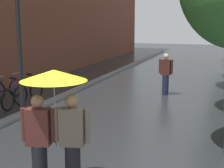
{
  "coord_description": "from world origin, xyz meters",
  "views": [
    {
      "loc": [
        2.66,
        -4.21,
        2.87
      ],
      "look_at": [
        0.02,
        3.51,
        1.35
      ],
      "focal_mm": 53.71,
      "sensor_mm": 36.0,
      "label": 1
    }
  ],
  "objects_px": {
    "pedestrian_walking_midground": "(166,74)",
    "couple_under_umbrella": "(55,113)",
    "parked_bicycle_4": "(26,88)",
    "street_lamp_post": "(19,34)",
    "parked_bicycle_3": "(9,93)"
  },
  "relations": [
    {
      "from": "pedestrian_walking_midground",
      "to": "couple_under_umbrella",
      "type": "bearing_deg",
      "value": -92.72
    },
    {
      "from": "pedestrian_walking_midground",
      "to": "parked_bicycle_4",
      "type": "bearing_deg",
      "value": -155.26
    },
    {
      "from": "street_lamp_post",
      "to": "parked_bicycle_3",
      "type": "bearing_deg",
      "value": 132.86
    },
    {
      "from": "parked_bicycle_4",
      "to": "street_lamp_post",
      "type": "xyz_separation_m",
      "value": [
        1.89,
        -3.05,
        2.17
      ]
    },
    {
      "from": "parked_bicycle_4",
      "to": "pedestrian_walking_midground",
      "type": "bearing_deg",
      "value": 24.74
    },
    {
      "from": "parked_bicycle_4",
      "to": "street_lamp_post",
      "type": "distance_m",
      "value": 4.19
    },
    {
      "from": "parked_bicycle_3",
      "to": "parked_bicycle_4",
      "type": "relative_size",
      "value": 0.99
    },
    {
      "from": "couple_under_umbrella",
      "to": "pedestrian_walking_midground",
      "type": "distance_m",
      "value": 8.33
    },
    {
      "from": "parked_bicycle_3",
      "to": "pedestrian_walking_midground",
      "type": "height_order",
      "value": "pedestrian_walking_midground"
    },
    {
      "from": "parked_bicycle_3",
      "to": "couple_under_umbrella",
      "type": "height_order",
      "value": "couple_under_umbrella"
    },
    {
      "from": "parked_bicycle_4",
      "to": "pedestrian_walking_midground",
      "type": "xyz_separation_m",
      "value": [
        4.94,
        2.27,
        0.46
      ]
    },
    {
      "from": "couple_under_umbrella",
      "to": "pedestrian_walking_midground",
      "type": "xyz_separation_m",
      "value": [
        0.4,
        8.31,
        -0.55
      ]
    },
    {
      "from": "parked_bicycle_3",
      "to": "parked_bicycle_4",
      "type": "bearing_deg",
      "value": 86.66
    },
    {
      "from": "couple_under_umbrella",
      "to": "street_lamp_post",
      "type": "height_order",
      "value": "street_lamp_post"
    },
    {
      "from": "parked_bicycle_4",
      "to": "couple_under_umbrella",
      "type": "relative_size",
      "value": 0.55
    }
  ]
}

